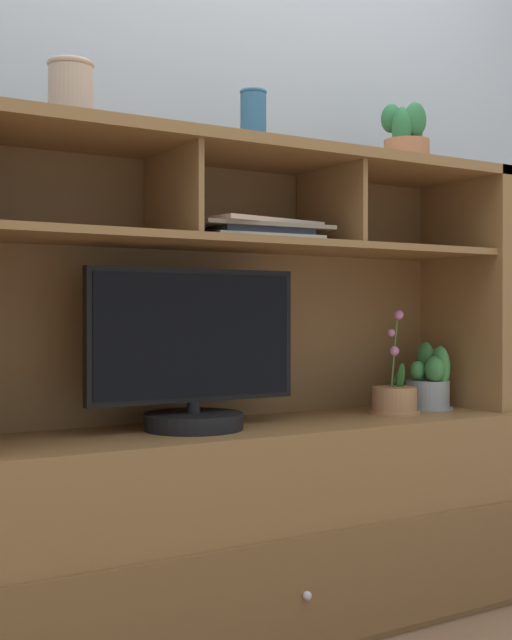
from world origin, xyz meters
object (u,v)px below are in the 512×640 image
at_px(tv_monitor, 194,361).
at_px(potted_orchid, 394,398).
at_px(potted_succulent, 406,139).
at_px(ceramic_vase, 71,92).
at_px(media_console, 255,481).
at_px(magazine_stack_left, 256,231).
at_px(potted_fern, 430,382).
at_px(accent_vase, 253,120).

bearing_deg(tv_monitor, potted_orchid, -0.64).
distance_m(potted_orchid, potted_succulent, 0.81).
relative_size(potted_succulent, ceramic_vase, 1.28).
height_order(media_console, magazine_stack_left, media_console).
distance_m(media_console, potted_fern, 0.71).
xyz_separation_m(potted_succulent, ceramic_vase, (-1.08, -0.01, -0.00)).
bearing_deg(media_console, ceramic_vase, -177.01).
bearing_deg(ceramic_vase, accent_vase, 3.96).
distance_m(potted_succulent, accent_vase, 0.54).
distance_m(tv_monitor, potted_succulent, 1.00).
bearing_deg(magazine_stack_left, ceramic_vase, -177.34).
xyz_separation_m(potted_orchid, ceramic_vase, (-1.03, 0.00, 0.80)).
relative_size(potted_succulent, accent_vase, 1.18).
bearing_deg(potted_orchid, media_console, 176.64).
xyz_separation_m(potted_fern, ceramic_vase, (-1.20, -0.03, 0.76)).
bearing_deg(potted_succulent, ceramic_vase, -179.60).
relative_size(tv_monitor, magazine_stack_left, 1.47).
height_order(tv_monitor, ceramic_vase, ceramic_vase).
bearing_deg(potted_succulent, potted_orchid, -171.30).
height_order(potted_orchid, accent_vase, accent_vase).
bearing_deg(potted_succulent, accent_vase, 176.81).
xyz_separation_m(tv_monitor, accent_vase, (0.20, 0.03, 0.67)).
height_order(potted_orchid, potted_fern, potted_orchid).
bearing_deg(tv_monitor, media_console, 5.84).
xyz_separation_m(media_console, magazine_stack_left, (0.00, -0.00, 0.70)).
bearing_deg(potted_fern, potted_orchid, -169.87).
relative_size(tv_monitor, potted_fern, 2.78).
xyz_separation_m(tv_monitor, potted_succulent, (0.74, 0.00, 0.67)).
distance_m(media_console, ceramic_vase, 1.15).
bearing_deg(magazine_stack_left, potted_fern, 0.51).
height_order(tv_monitor, potted_succulent, potted_succulent).
relative_size(media_console, potted_orchid, 5.20).
distance_m(media_console, potted_orchid, 0.53).
distance_m(magazine_stack_left, accent_vase, 0.31).
xyz_separation_m(potted_fern, potted_succulent, (-0.12, -0.02, 0.76)).
bearing_deg(potted_succulent, potted_fern, 10.70).
bearing_deg(magazine_stack_left, media_console, 113.41).
height_order(potted_succulent, accent_vase, potted_succulent).
relative_size(tv_monitor, potted_orchid, 1.88).
relative_size(potted_orchid, potted_succulent, 1.64).
bearing_deg(potted_orchid, ceramic_vase, 179.99).
xyz_separation_m(media_console, potted_orchid, (0.49, -0.03, 0.21)).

